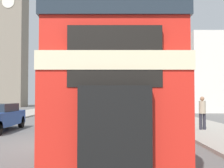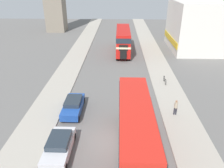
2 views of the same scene
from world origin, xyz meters
name	(u,v)px [view 1 (image 1 of 2)]	position (x,y,z in m)	size (l,w,h in m)	color
ground_plane	(55,146)	(0.00, 0.00, 0.00)	(120.00, 120.00, 0.00)	slate
double_decker_bus	(112,72)	(1.96, -1.07, 2.48)	(2.42, 10.64, 4.17)	red
bus_distant	(106,90)	(1.39, 24.47, 2.52)	(2.40, 10.50, 4.23)	red
pedestrian_walking	(201,111)	(6.31, 4.25, 1.03)	(0.32, 0.32, 1.60)	#282833
bicycle_on_pavement	(176,114)	(6.64, 11.54, 0.48)	(0.05, 1.76, 0.78)	black
church_tower	(11,13)	(-15.19, 41.99, 16.06)	(4.69, 4.69, 31.43)	gray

